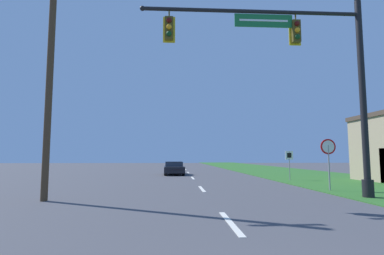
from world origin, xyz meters
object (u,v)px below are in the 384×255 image
Objects in this scene: signal_mast at (310,70)px; route_sign_post at (289,159)px; utility_pole_near at (50,71)px; stop_sign at (328,153)px; car_ahead at (174,168)px.

route_sign_post is (2.52, 9.07, -3.74)m from signal_mast.
signal_mast is at bearing 0.25° from utility_pole_near.
route_sign_post is at bearing 85.07° from stop_sign.
utility_pole_near is (-10.52, -0.05, -0.26)m from signal_mast.
stop_sign reaches higher than car_ahead.
stop_sign is at bearing -61.49° from car_ahead.
stop_sign is at bearing 11.65° from utility_pole_near.
signal_mast reaches higher than route_sign_post.
signal_mast is 10.52m from utility_pole_near.
stop_sign is 13.12m from utility_pole_near.
stop_sign is 0.26× the size of utility_pole_near.
utility_pole_near is at bearing -145.06° from route_sign_post.
signal_mast is 4.67m from stop_sign.
utility_pole_near is at bearing -179.75° from signal_mast.
utility_pole_near reaches higher than signal_mast.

